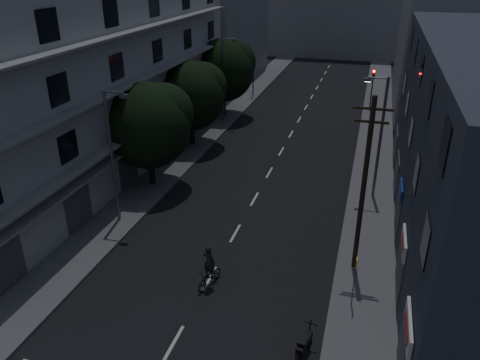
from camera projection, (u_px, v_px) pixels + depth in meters
The scene contains 21 objects.
ground at pixel (282, 149), 39.57m from camera, with size 160.00×160.00×0.00m, color black.
sidewalk_left at pixel (199, 140), 41.42m from camera, with size 3.00×90.00×0.15m, color #565659.
sidewalk_right at pixel (374, 158), 37.66m from camera, with size 3.00×90.00×0.15m, color #565659.
lane_markings at pixel (295, 126), 45.00m from camera, with size 0.15×60.50×0.01m.
building_left at pixel (103, 76), 33.50m from camera, with size 7.00×36.00×14.00m.
building_right at pixel (469, 149), 24.66m from camera, with size 6.19×28.00×11.00m.
building_far_left at pixel (228, 17), 59.16m from camera, with size 6.00×20.00×16.00m, color slate.
building_far_right at pixel (430, 45), 48.58m from camera, with size 6.00×20.00×13.00m, color slate.
building_far_end at pixel (338, 24), 76.57m from camera, with size 24.00×8.00×10.00m, color slate.
tree_near at pixel (149, 122), 31.33m from camera, with size 5.84×5.84×7.21m.
tree_mid at pixel (191, 93), 38.59m from camera, with size 5.71×5.71×7.03m.
tree_far at pixel (224, 68), 45.96m from camera, with size 6.14×6.14×7.59m.
traffic_signal_far_right at pixel (373, 81), 48.73m from camera, with size 0.28×0.37×4.10m.
traffic_signal_far_left at pixel (253, 71), 53.32m from camera, with size 0.28×0.37×4.10m.
street_lamp_left_near at pixel (113, 151), 26.76m from camera, with size 1.51×0.25×8.00m.
street_lamp_right at pixel (379, 133), 29.64m from camera, with size 1.51×0.25×8.00m.
street_lamp_left_far at pixel (224, 76), 44.01m from camera, with size 1.51×0.25×8.00m.
utility_pole at pixel (364, 184), 22.22m from camera, with size 1.80×0.24×9.00m.
bus_stop_sign at pixel (355, 273), 20.76m from camera, with size 0.06×0.35×2.52m.
motorcycle at pixel (304, 346), 18.66m from camera, with size 0.68×2.08×1.34m.
cyclist at pixel (209, 272), 22.71m from camera, with size 1.12×1.92×2.30m.
Camera 1 is at (6.75, -11.47, 14.50)m, focal length 35.00 mm.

